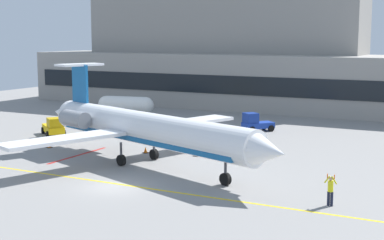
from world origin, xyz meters
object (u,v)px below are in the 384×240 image
(regional_jet, at_px, (142,128))
(pushback_tractor, at_px, (255,123))
(fuel_tank, at_px, (126,105))
(baggage_tug, at_px, (54,127))
(marshaller, at_px, (330,190))

(regional_jet, distance_m, pushback_tractor, 19.76)
(regional_jet, relative_size, fuel_tank, 3.62)
(regional_jet, relative_size, pushback_tractor, 7.64)
(regional_jet, height_order, pushback_tractor, regional_jet)
(baggage_tug, xyz_separation_m, pushback_tractor, (17.85, 12.49, 0.02))
(pushback_tractor, xyz_separation_m, fuel_tank, (-19.92, 4.07, 0.48))
(baggage_tug, bearing_deg, fuel_tank, 97.15)
(baggage_tug, relative_size, pushback_tractor, 1.15)
(baggage_tug, relative_size, marshaller, 2.07)
(regional_jet, xyz_separation_m, pushback_tractor, (2.31, 19.52, -2.04))
(regional_jet, distance_m, fuel_tank, 29.48)
(pushback_tractor, height_order, marshaller, pushback_tractor)
(baggage_tug, height_order, marshaller, marshaller)
(baggage_tug, bearing_deg, regional_jet, -24.35)
(regional_jet, xyz_separation_m, baggage_tug, (-15.54, 7.03, -2.06))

